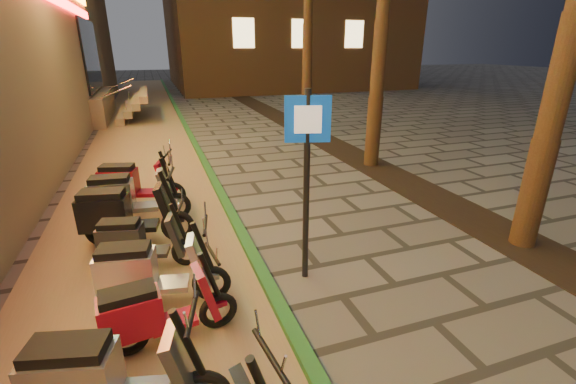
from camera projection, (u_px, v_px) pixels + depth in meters
name	position (u px, v px, depth m)	size (l,w,h in m)	color
parking_strip	(143.00, 157.00, 11.79)	(3.40, 60.00, 0.01)	#8C7251
green_curb	(199.00, 151.00, 12.30)	(0.18, 60.00, 0.10)	#246129
planting_strip	(414.00, 187.00, 9.29)	(1.20, 40.00, 0.02)	black
pedestrian_sign	(307.00, 163.00, 5.09)	(0.58, 0.19, 2.71)	black
scooter_6	(106.00, 379.00, 3.30)	(1.69, 0.83, 1.20)	black
scooter_7	(154.00, 312.00, 4.22)	(1.51, 0.59, 1.06)	black
scooter_8	(148.00, 272.00, 4.89)	(1.65, 0.71, 1.16)	black
scooter_9	(137.00, 241.00, 5.77)	(1.48, 0.71, 1.05)	black
scooter_10	(122.00, 214.00, 6.43)	(1.85, 0.82, 1.30)	black
scooter_11	(128.00, 197.00, 7.21)	(1.81, 0.69, 1.27)	black
scooter_12	(132.00, 183.00, 7.99)	(1.71, 0.87, 1.21)	black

